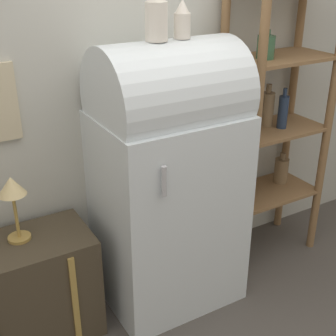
{
  "coord_description": "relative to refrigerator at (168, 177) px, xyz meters",
  "views": [
    {
      "loc": [
        -1.12,
        -1.65,
        1.84
      ],
      "look_at": [
        -0.0,
        0.27,
        0.81
      ],
      "focal_mm": 50.0,
      "sensor_mm": 36.0,
      "label": 1
    }
  ],
  "objects": [
    {
      "name": "shelf_unit",
      "position": [
        0.79,
        0.08,
        0.21
      ],
      "size": [
        0.62,
        0.38,
        1.73
      ],
      "color": "olive",
      "rests_on": "ground_plane"
    },
    {
      "name": "suitcase_trunk",
      "position": [
        -0.8,
        0.05,
        -0.47
      ],
      "size": [
        0.69,
        0.4,
        0.58
      ],
      "color": "#423828",
      "rests_on": "ground_plane"
    },
    {
      "name": "ground_plane",
      "position": [
        0.0,
        -0.27,
        -0.75
      ],
      "size": [
        12.0,
        12.0,
        0.0
      ],
      "primitive_type": "plane",
      "color": "#4C4742"
    },
    {
      "name": "desk_lamp",
      "position": [
        -0.78,
        0.09,
        0.08
      ],
      "size": [
        0.13,
        0.13,
        0.33
      ],
      "color": "#AD8942",
      "rests_on": "suitcase_trunk"
    },
    {
      "name": "vase_center",
      "position": [
        0.07,
        -0.01,
        0.8
      ],
      "size": [
        0.08,
        0.08,
        0.18
      ],
      "color": "silver",
      "rests_on": "refrigerator"
    },
    {
      "name": "refrigerator",
      "position": [
        0.0,
        0.0,
        0.0
      ],
      "size": [
        0.72,
        0.6,
        1.47
      ],
      "color": "silver",
      "rests_on": "ground_plane"
    },
    {
      "name": "wall_back",
      "position": [
        -0.0,
        0.31,
        0.6
      ],
      "size": [
        7.0,
        0.09,
        2.7
      ],
      "color": "#B7B7AD",
      "rests_on": "ground_plane"
    },
    {
      "name": "vase_left",
      "position": [
        -0.07,
        -0.01,
        0.84
      ],
      "size": [
        0.1,
        0.1,
        0.26
      ],
      "color": "silver",
      "rests_on": "refrigerator"
    }
  ]
}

